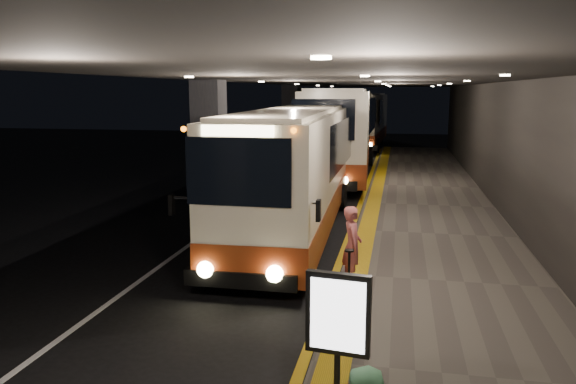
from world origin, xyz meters
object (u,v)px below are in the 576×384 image
(stanchion_post, at_px, (349,276))
(coach_second, at_px, (341,136))
(coach_third, at_px, (364,122))
(coach_main, at_px, (293,178))
(info_sign, at_px, (338,317))
(passenger_boarding, at_px, (352,245))

(stanchion_post, bearing_deg, coach_second, 96.54)
(coach_third, bearing_deg, coach_main, -88.61)
(coach_second, distance_m, coach_third, 14.56)
(coach_second, relative_size, coach_third, 1.07)
(info_sign, xyz_separation_m, stanchion_post, (-0.17, 3.57, -0.67))
(coach_second, xyz_separation_m, passenger_boarding, (1.92, -15.98, -0.98))
(stanchion_post, bearing_deg, passenger_boarding, 91.61)
(coach_second, bearing_deg, coach_third, 86.52)
(coach_second, relative_size, info_sign, 7.52)
(coach_main, relative_size, passenger_boarding, 6.83)
(coach_main, height_order, passenger_boarding, coach_main)
(coach_main, relative_size, info_sign, 6.48)
(passenger_boarding, distance_m, info_sign, 4.58)
(coach_main, xyz_separation_m, stanchion_post, (2.07, -5.28, -1.02))
(coach_main, distance_m, passenger_boarding, 4.80)
(coach_third, height_order, passenger_boarding, coach_third)
(info_sign, bearing_deg, coach_third, 100.56)
(coach_main, relative_size, coach_second, 0.86)
(info_sign, bearing_deg, coach_main, 111.69)
(info_sign, bearing_deg, stanchion_post, 100.21)
(coach_main, distance_m, coach_third, 26.26)
(coach_third, bearing_deg, passenger_boarding, -84.67)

